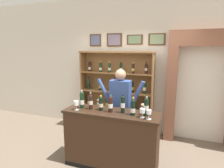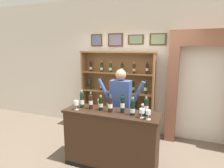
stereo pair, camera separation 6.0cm
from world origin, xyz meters
name	(u,v)px [view 2 (the right image)]	position (x,y,z in m)	size (l,w,h in m)	color
ground_plane	(116,168)	(0.00, 0.00, -0.01)	(14.00, 14.00, 0.02)	#6B5B4C
back_wall	(141,66)	(0.00, 1.70, 1.65)	(12.00, 0.19, 3.30)	silver
wine_shelf	(117,92)	(-0.48, 1.37, 1.03)	(1.81, 0.30, 2.00)	olive
archway_doorway	(204,82)	(1.41, 1.56, 1.37)	(1.48, 0.45, 2.44)	brown
tasting_counter	(111,140)	(-0.10, 0.00, 0.51)	(1.64, 0.52, 1.02)	#382316
shopkeeper	(121,102)	(-0.11, 0.53, 1.04)	(0.98, 0.22, 1.68)	#2D3347
tasting_bottle_super_tuscan	(82,99)	(-0.66, 0.01, 1.17)	(0.08, 0.08, 0.32)	black
tasting_bottle_prosecco	(91,101)	(-0.48, 0.00, 1.16)	(0.07, 0.07, 0.30)	black
tasting_bottle_chianti	(101,103)	(-0.29, 0.00, 1.15)	(0.07, 0.07, 0.27)	black
tasting_bottle_grappa	(110,104)	(-0.10, -0.02, 1.16)	(0.08, 0.08, 0.29)	black
tasting_bottle_rosso	(123,104)	(0.10, 0.01, 1.17)	(0.07, 0.07, 0.31)	black
tasting_bottle_vin_santo	(133,107)	(0.28, -0.04, 1.15)	(0.07, 0.07, 0.30)	black
tasting_bottle_bianco	(146,106)	(0.49, 0.01, 1.17)	(0.07, 0.07, 0.31)	black
wine_glass_right	(142,111)	(0.45, -0.10, 1.13)	(0.08, 0.08, 0.15)	silver
wine_glass_left	(148,113)	(0.55, -0.14, 1.12)	(0.08, 0.08, 0.15)	silver
wine_glass_center	(76,103)	(-0.69, -0.13, 1.13)	(0.08, 0.08, 0.16)	silver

